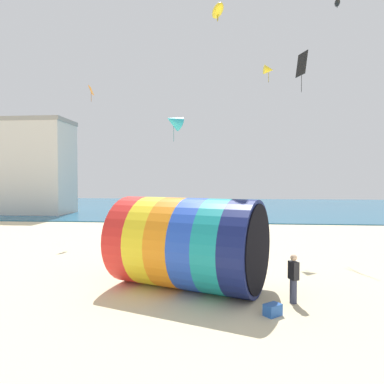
{
  "coord_description": "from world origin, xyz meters",
  "views": [
    {
      "loc": [
        1.16,
        -13.03,
        4.21
      ],
      "look_at": [
        -0.19,
        2.04,
        3.65
      ],
      "focal_mm": 32.0,
      "sensor_mm": 36.0,
      "label": 1
    }
  ],
  "objects_px": {
    "kite_yellow_delta": "(269,70)",
    "kite_black_parafoil": "(337,3)",
    "giant_inflatable_tube": "(188,243)",
    "kite_black_diamond": "(302,64)",
    "kite_yellow_parafoil": "(218,11)",
    "kite_orange_diamond": "(91,91)",
    "kite_handler": "(293,278)",
    "cooler_box": "(273,310)",
    "kite_cyan_delta": "(174,121)"
  },
  "relations": [
    {
      "from": "giant_inflatable_tube",
      "to": "kite_black_parafoil",
      "type": "relative_size",
      "value": 5.98
    },
    {
      "from": "giant_inflatable_tube",
      "to": "kite_yellow_delta",
      "type": "bearing_deg",
      "value": 66.33
    },
    {
      "from": "giant_inflatable_tube",
      "to": "kite_black_parafoil",
      "type": "distance_m",
      "value": 21.3
    },
    {
      "from": "kite_handler",
      "to": "kite_black_diamond",
      "type": "relative_size",
      "value": 0.64
    },
    {
      "from": "kite_black_parafoil",
      "to": "cooler_box",
      "type": "relative_size",
      "value": 2.07
    },
    {
      "from": "giant_inflatable_tube",
      "to": "kite_orange_diamond",
      "type": "xyz_separation_m",
      "value": [
        -8.76,
        12.64,
        9.27
      ]
    },
    {
      "from": "giant_inflatable_tube",
      "to": "cooler_box",
      "type": "relative_size",
      "value": 12.35
    },
    {
      "from": "kite_black_parafoil",
      "to": "cooler_box",
      "type": "height_order",
      "value": "kite_black_parafoil"
    },
    {
      "from": "kite_handler",
      "to": "kite_orange_diamond",
      "type": "xyz_separation_m",
      "value": [
        -12.5,
        13.96,
        10.17
      ]
    },
    {
      "from": "kite_yellow_delta",
      "to": "cooler_box",
      "type": "xyz_separation_m",
      "value": [
        -1.41,
        -12.25,
        -11.16
      ]
    },
    {
      "from": "kite_orange_diamond",
      "to": "cooler_box",
      "type": "relative_size",
      "value": 2.31
    },
    {
      "from": "kite_cyan_delta",
      "to": "cooler_box",
      "type": "relative_size",
      "value": 4.33
    },
    {
      "from": "kite_yellow_parafoil",
      "to": "cooler_box",
      "type": "distance_m",
      "value": 15.52
    },
    {
      "from": "kite_yellow_parafoil",
      "to": "kite_black_parafoil",
      "type": "distance_m",
      "value": 11.0
    },
    {
      "from": "kite_yellow_delta",
      "to": "kite_black_parafoil",
      "type": "xyz_separation_m",
      "value": [
        5.0,
        2.36,
        5.24
      ]
    },
    {
      "from": "kite_black_diamond",
      "to": "kite_black_parafoil",
      "type": "height_order",
      "value": "kite_black_parafoil"
    },
    {
      "from": "kite_yellow_delta",
      "to": "giant_inflatable_tube",
      "type": "bearing_deg",
      "value": -113.67
    },
    {
      "from": "giant_inflatable_tube",
      "to": "kite_yellow_parafoil",
      "type": "distance_m",
      "value": 12.87
    },
    {
      "from": "kite_handler",
      "to": "kite_black_diamond",
      "type": "distance_m",
      "value": 16.05
    },
    {
      "from": "kite_cyan_delta",
      "to": "kite_black_parafoil",
      "type": "relative_size",
      "value": 2.1
    },
    {
      "from": "kite_black_diamond",
      "to": "kite_yellow_delta",
      "type": "relative_size",
      "value": 2.3
    },
    {
      "from": "giant_inflatable_tube",
      "to": "kite_yellow_delta",
      "type": "xyz_separation_m",
      "value": [
        4.29,
        9.78,
        9.59
      ]
    },
    {
      "from": "giant_inflatable_tube",
      "to": "kite_black_diamond",
      "type": "relative_size",
      "value": 2.47
    },
    {
      "from": "giant_inflatable_tube",
      "to": "kite_handler",
      "type": "distance_m",
      "value": 4.06
    },
    {
      "from": "giant_inflatable_tube",
      "to": "kite_black_parafoil",
      "type": "height_order",
      "value": "kite_black_parafoil"
    },
    {
      "from": "kite_yellow_parafoil",
      "to": "cooler_box",
      "type": "xyz_separation_m",
      "value": [
        1.84,
        -8.14,
        -13.08
      ]
    },
    {
      "from": "kite_handler",
      "to": "kite_yellow_parafoil",
      "type": "distance_m",
      "value": 14.5
    },
    {
      "from": "giant_inflatable_tube",
      "to": "kite_handler",
      "type": "height_order",
      "value": "giant_inflatable_tube"
    },
    {
      "from": "kite_black_parafoil",
      "to": "kite_orange_diamond",
      "type": "bearing_deg",
      "value": 178.41
    },
    {
      "from": "giant_inflatable_tube",
      "to": "kite_black_diamond",
      "type": "height_order",
      "value": "kite_black_diamond"
    },
    {
      "from": "kite_black_diamond",
      "to": "cooler_box",
      "type": "bearing_deg",
      "value": -105.85
    },
    {
      "from": "giant_inflatable_tube",
      "to": "kite_orange_diamond",
      "type": "relative_size",
      "value": 5.36
    },
    {
      "from": "kite_black_diamond",
      "to": "kite_black_parafoil",
      "type": "xyz_separation_m",
      "value": [
        2.82,
        1.98,
        4.84
      ]
    },
    {
      "from": "kite_orange_diamond",
      "to": "cooler_box",
      "type": "bearing_deg",
      "value": -52.38
    },
    {
      "from": "kite_yellow_delta",
      "to": "kite_orange_diamond",
      "type": "bearing_deg",
      "value": 167.65
    },
    {
      "from": "kite_handler",
      "to": "cooler_box",
      "type": "relative_size",
      "value": 3.21
    },
    {
      "from": "kite_handler",
      "to": "kite_black_diamond",
      "type": "bearing_deg",
      "value": 76.63
    },
    {
      "from": "giant_inflatable_tube",
      "to": "kite_orange_diamond",
      "type": "distance_m",
      "value": 17.96
    },
    {
      "from": "kite_handler",
      "to": "kite_yellow_parafoil",
      "type": "xyz_separation_m",
      "value": [
        -2.7,
        6.99,
        12.41
      ]
    },
    {
      "from": "kite_black_parafoil",
      "to": "kite_cyan_delta",
      "type": "bearing_deg",
      "value": 177.85
    },
    {
      "from": "kite_handler",
      "to": "giant_inflatable_tube",
      "type": "bearing_deg",
      "value": 160.49
    },
    {
      "from": "kite_cyan_delta",
      "to": "kite_black_parafoil",
      "type": "height_order",
      "value": "kite_black_parafoil"
    },
    {
      "from": "kite_yellow_delta",
      "to": "kite_black_parafoil",
      "type": "bearing_deg",
      "value": 25.22
    },
    {
      "from": "kite_yellow_delta",
      "to": "kite_yellow_parafoil",
      "type": "bearing_deg",
      "value": -128.29
    },
    {
      "from": "giant_inflatable_tube",
      "to": "kite_yellow_delta",
      "type": "distance_m",
      "value": 14.35
    },
    {
      "from": "giant_inflatable_tube",
      "to": "kite_black_diamond",
      "type": "bearing_deg",
      "value": 57.52
    },
    {
      "from": "kite_black_diamond",
      "to": "kite_yellow_delta",
      "type": "distance_m",
      "value": 2.25
    },
    {
      "from": "kite_handler",
      "to": "kite_yellow_delta",
      "type": "height_order",
      "value": "kite_yellow_delta"
    },
    {
      "from": "kite_handler",
      "to": "cooler_box",
      "type": "distance_m",
      "value": 1.58
    },
    {
      "from": "giant_inflatable_tube",
      "to": "kite_yellow_parafoil",
      "type": "relative_size",
      "value": 3.91
    }
  ]
}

